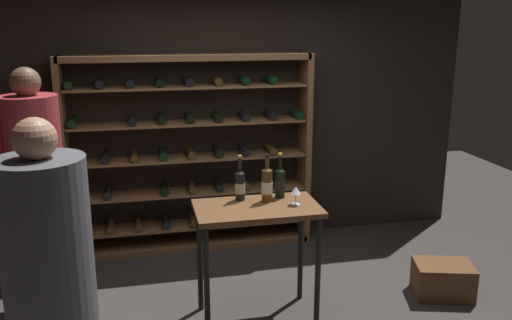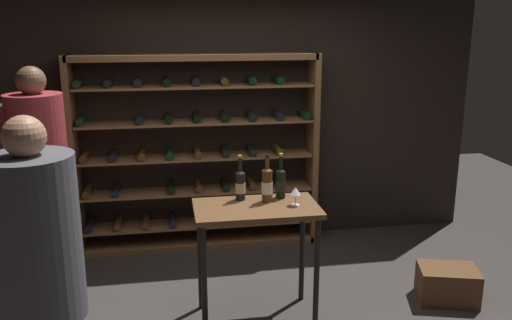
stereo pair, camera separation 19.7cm
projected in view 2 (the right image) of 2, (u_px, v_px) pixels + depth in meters
back_wall at (232, 106)px, 5.56m from camera, size 5.24×0.10×2.88m
wine_rack at (196, 154)px, 5.41m from camera, size 2.47×0.32×2.00m
tasting_table at (256, 223)px, 4.07m from camera, size 0.95×0.54×0.94m
person_guest_plum_blouse at (40, 276)px, 2.74m from camera, size 0.45×0.45×1.87m
person_host_in_suit at (41, 177)px, 4.26m from camera, size 0.44×0.44×1.97m
wine_crate at (447, 284)px, 4.50m from camera, size 0.56×0.46×0.29m
display_cabinet at (26, 188)px, 4.97m from camera, size 0.44×0.36×1.59m
wine_bottle_red_label at (267, 184)px, 4.11m from camera, size 0.09×0.09×0.38m
wine_bottle_green_slim at (240, 184)px, 4.16m from camera, size 0.08×0.08×0.36m
wine_bottle_black_capsule at (281, 183)px, 4.20m from camera, size 0.08×0.08×0.36m
wine_glass_stemmed_center at (295, 192)px, 4.03m from camera, size 0.08×0.08×0.14m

